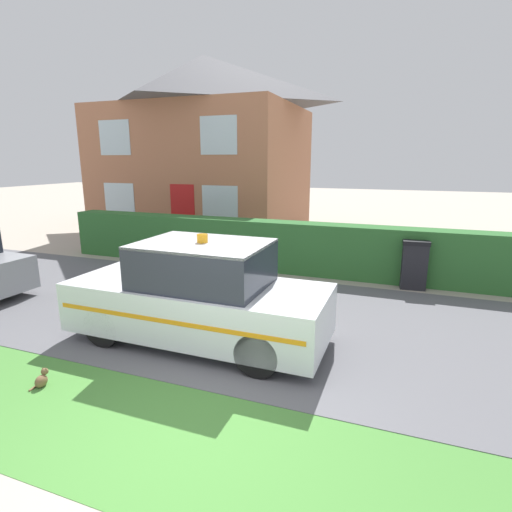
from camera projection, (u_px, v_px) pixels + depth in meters
The scene contains 8 objects.
ground_plane at pixel (186, 434), 4.45m from camera, with size 80.00×80.00×0.00m, color #A89E8E.
road_strip at pixel (278, 320), 7.61m from camera, with size 28.00×5.28×0.01m, color #5B5B60.
lawn_verge at pixel (178, 443), 4.31m from camera, with size 28.00×1.97×0.01m, color #478438.
garden_hedge at pixel (280, 246), 10.88m from camera, with size 13.31×0.68×1.36m, color #2D662D.
police_car at pixel (199, 296), 6.57m from camera, with size 4.32×1.70×1.82m.
cat at pixel (42, 379), 5.37m from camera, with size 0.16×0.28×0.24m.
house_left at pixel (205, 143), 17.50m from camera, with size 8.39×6.82×7.25m.
wheelie_bin at pixel (414, 263), 9.50m from camera, with size 0.64×0.74×1.16m.
Camera 1 is at (2.08, -3.34, 2.98)m, focal length 28.00 mm.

